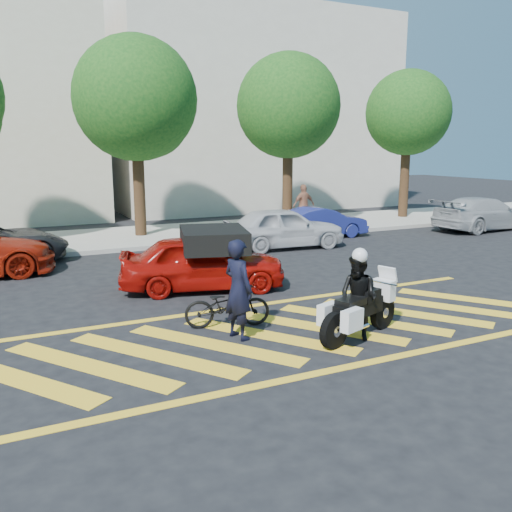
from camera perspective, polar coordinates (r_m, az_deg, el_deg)
name	(u,v)px	position (r m, az deg, el deg)	size (l,w,h in m)	color
ground	(295,331)	(10.65, 4.17, -7.87)	(90.00, 90.00, 0.00)	black
sidewalk	(141,237)	(21.57, -11.99, 2.00)	(60.00, 5.00, 0.15)	#9E998E
crosswalk	(294,331)	(10.63, 3.99, -7.88)	(12.33, 4.00, 0.01)	yellow
building_right	(251,112)	(32.90, -0.57, 14.89)	(16.00, 8.00, 11.00)	beige
tree_center	(139,104)	(21.44, -12.26, 15.41)	(4.60, 4.60, 7.56)	black
tree_right	(290,110)	(23.86, 3.62, 15.09)	(4.40, 4.40, 7.41)	black
tree_far_right	(409,116)	(27.63, 15.80, 13.97)	(4.00, 4.00, 7.10)	black
officer_bike	(238,289)	(9.99, -1.89, -3.52)	(0.68, 0.45, 1.87)	black
bicycle	(227,305)	(10.74, -3.04, -5.19)	(0.59, 1.69, 0.89)	black
police_motorcycle	(359,311)	(10.24, 10.77, -5.69)	(2.15, 1.09, 0.98)	black
officer_moto	(358,297)	(10.17, 10.71, -4.29)	(0.77, 0.60, 1.59)	black
red_convertible	(203,262)	(13.52, -5.64, -0.67)	(1.64, 4.07, 1.39)	#940B06
parked_mid_right	(283,228)	(19.05, 2.91, 3.01)	(1.72, 4.28, 1.46)	#B6B6BA
parked_right	(322,222)	(21.49, 6.91, 3.54)	(1.26, 3.62, 1.19)	navy
parked_far_right	(483,214)	(25.20, 22.78, 4.14)	(1.98, 4.87, 1.41)	#93979A
pedestrian_right	(304,205)	(23.46, 5.04, 5.35)	(1.05, 0.44, 1.79)	#9C6147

